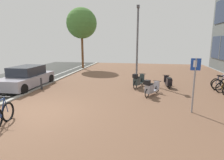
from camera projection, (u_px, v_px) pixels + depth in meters
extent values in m
cube|color=brown|center=(152.00, 122.00, 7.39)|extent=(14.40, 40.00, 0.05)
cube|color=slate|center=(220.00, 48.00, 19.97)|extent=(0.10, 0.12, 2.39)
torus|color=black|center=(8.00, 112.00, 7.41)|extent=(0.15, 0.77, 0.77)
cylinder|color=navy|center=(3.00, 108.00, 7.08)|extent=(0.07, 0.34, 0.67)
cylinder|color=navy|center=(1.00, 100.00, 6.96)|extent=(0.08, 0.43, 0.09)
cylinder|color=navy|center=(6.00, 105.00, 7.29)|extent=(0.05, 0.16, 0.61)
cylinder|color=#ADADB2|center=(4.00, 97.00, 7.16)|extent=(0.48, 0.07, 0.02)
torus|color=black|center=(221.00, 88.00, 11.45)|extent=(0.67, 0.10, 0.67)
cylinder|color=#BC8716|center=(223.00, 88.00, 11.43)|extent=(0.24, 0.04, 0.07)
cylinder|color=#BC8716|center=(223.00, 84.00, 11.39)|extent=(0.16, 0.03, 0.49)
torus|color=black|center=(217.00, 85.00, 12.07)|extent=(0.73, 0.11, 0.73)
cylinder|color=#B2B0B3|center=(221.00, 82.00, 11.97)|extent=(0.14, 0.04, 0.58)
cylinder|color=#B2B0B3|center=(224.00, 77.00, 11.88)|extent=(0.40, 0.06, 0.08)
cylinder|color=#B2B0B3|center=(220.00, 86.00, 12.04)|extent=(0.26, 0.04, 0.08)
cylinder|color=#B2B0B3|center=(219.00, 81.00, 12.00)|extent=(0.17, 0.03, 0.53)
cube|color=black|center=(221.00, 76.00, 11.92)|extent=(0.22, 0.10, 0.06)
torus|color=black|center=(216.00, 83.00, 12.61)|extent=(0.69, 0.17, 0.69)
cylinder|color=navy|center=(222.00, 80.00, 12.56)|extent=(0.31, 0.08, 0.60)
cylinder|color=navy|center=(219.00, 80.00, 12.56)|extent=(0.14, 0.06, 0.55)
cylinder|color=navy|center=(221.00, 76.00, 12.50)|extent=(0.38, 0.09, 0.08)
cylinder|color=navy|center=(217.00, 84.00, 12.62)|extent=(0.25, 0.06, 0.07)
cylinder|color=navy|center=(217.00, 80.00, 12.56)|extent=(0.16, 0.05, 0.50)
cube|color=black|center=(219.00, 75.00, 12.50)|extent=(0.23, 0.12, 0.06)
torus|color=black|center=(170.00, 86.00, 12.40)|extent=(0.09, 0.48, 0.48)
torus|color=black|center=(166.00, 82.00, 13.66)|extent=(0.09, 0.48, 0.48)
cube|color=black|center=(168.00, 84.00, 13.04)|extent=(0.34, 0.75, 0.08)
cube|color=black|center=(169.00, 82.00, 12.59)|extent=(0.35, 0.59, 0.44)
cube|color=black|center=(169.00, 78.00, 12.54)|extent=(0.30, 0.54, 0.06)
cylinder|color=black|center=(166.00, 78.00, 13.59)|extent=(0.08, 0.13, 0.48)
cube|color=black|center=(166.00, 79.00, 13.52)|extent=(0.33, 0.11, 0.47)
cylinder|color=black|center=(166.00, 75.00, 13.52)|extent=(0.52, 0.07, 0.03)
torus|color=black|center=(147.00, 93.00, 10.55)|extent=(0.28, 0.46, 0.50)
torus|color=black|center=(157.00, 89.00, 11.53)|extent=(0.28, 0.46, 0.50)
cube|color=#A7A8B6|center=(152.00, 91.00, 11.04)|extent=(0.58, 0.76, 0.08)
cube|color=#A7A8B6|center=(149.00, 89.00, 10.69)|extent=(0.53, 0.63, 0.46)
cube|color=black|center=(149.00, 84.00, 10.64)|extent=(0.47, 0.57, 0.06)
cylinder|color=#A7A8B6|center=(157.00, 85.00, 11.46)|extent=(0.12, 0.14, 0.50)
cube|color=#A7A8B6|center=(157.00, 85.00, 11.40)|extent=(0.32, 0.22, 0.50)
cylinder|color=black|center=(157.00, 81.00, 11.39)|extent=(0.47, 0.27, 0.03)
cube|color=black|center=(147.00, 82.00, 10.39)|extent=(0.38, 0.38, 0.24)
torus|color=black|center=(135.00, 85.00, 12.39)|extent=(0.25, 0.56, 0.58)
torus|color=black|center=(142.00, 81.00, 13.48)|extent=(0.25, 0.56, 0.58)
cube|color=#2D3C3D|center=(139.00, 84.00, 12.94)|extent=(0.51, 0.77, 0.08)
cube|color=#2D3C3D|center=(137.00, 81.00, 12.54)|extent=(0.47, 0.63, 0.46)
cube|color=black|center=(137.00, 77.00, 12.49)|extent=(0.42, 0.57, 0.06)
cylinder|color=#2D3C3D|center=(142.00, 78.00, 13.40)|extent=(0.11, 0.14, 0.58)
cube|color=#2D3C3D|center=(142.00, 78.00, 13.34)|extent=(0.33, 0.18, 0.57)
cylinder|color=black|center=(142.00, 74.00, 13.32)|extent=(0.50, 0.20, 0.03)
cube|color=black|center=(135.00, 76.00, 12.22)|extent=(0.36, 0.36, 0.24)
cube|color=#A7A2AF|center=(26.00, 80.00, 12.76)|extent=(1.84, 4.29, 0.65)
cube|color=#282D38|center=(27.00, 71.00, 12.76)|extent=(1.55, 2.22, 0.59)
cylinder|color=black|center=(29.00, 78.00, 14.51)|extent=(0.20, 0.62, 0.62)
cylinder|color=black|center=(51.00, 79.00, 14.22)|extent=(0.20, 0.62, 0.62)
cylinder|color=black|center=(24.00, 89.00, 11.08)|extent=(0.20, 0.62, 0.62)
cylinder|color=gray|center=(194.00, 86.00, 8.09)|extent=(0.07, 0.07, 2.35)
cube|color=#1C42A7|center=(196.00, 64.00, 7.90)|extent=(0.40, 0.02, 0.50)
cube|color=white|center=(195.00, 64.00, 7.88)|extent=(0.14, 0.01, 0.28)
cylinder|color=slate|center=(137.00, 46.00, 14.31)|extent=(0.14, 0.14, 5.37)
cube|color=#4C4C51|center=(138.00, 7.00, 13.76)|extent=(0.20, 0.52, 0.18)
cylinder|color=brown|center=(82.00, 52.00, 21.37)|extent=(0.24, 0.24, 3.83)
sphere|color=#4C7E38|center=(82.00, 23.00, 20.76)|extent=(3.30, 3.30, 3.30)
cylinder|color=#38383D|center=(41.00, 84.00, 12.23)|extent=(0.12, 0.12, 0.77)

